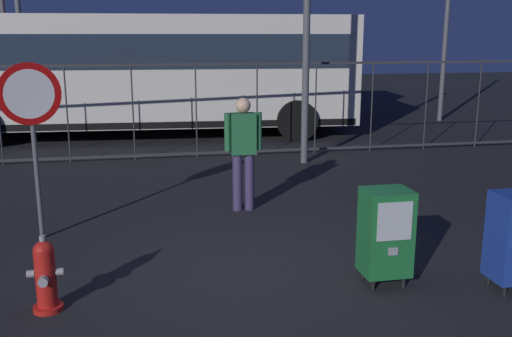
# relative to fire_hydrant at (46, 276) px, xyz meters

# --- Properties ---
(ground_plane) EXTENTS (60.00, 60.00, 0.00)m
(ground_plane) POSITION_rel_fire_hydrant_xyz_m (2.03, 0.46, -0.35)
(ground_plane) COLOR black
(fire_hydrant) EXTENTS (0.33, 0.32, 0.75)m
(fire_hydrant) POSITION_rel_fire_hydrant_xyz_m (0.00, 0.00, 0.00)
(fire_hydrant) COLOR red
(fire_hydrant) RESTS_ON ground_plane
(newspaper_box_primary) EXTENTS (0.48, 0.42, 1.02)m
(newspaper_box_primary) POSITION_rel_fire_hydrant_xyz_m (3.37, -0.03, 0.22)
(newspaper_box_primary) COLOR black
(newspaper_box_primary) RESTS_ON ground_plane
(stop_sign) EXTENTS (0.71, 0.31, 2.23)m
(stop_sign) POSITION_rel_fire_hydrant_xyz_m (-0.38, 2.10, 1.25)
(stop_sign) COLOR #4C4F54
(stop_sign) RESTS_ON ground_plane
(pedestrian) EXTENTS (0.55, 0.22, 1.67)m
(pedestrian) POSITION_rel_fire_hydrant_xyz_m (2.37, 2.83, 0.60)
(pedestrian) COLOR #382D51
(pedestrian) RESTS_ON ground_plane
(fence_barrier) EXTENTS (18.03, 0.04, 2.00)m
(fence_barrier) POSITION_rel_fire_hydrant_xyz_m (2.03, 6.65, 0.67)
(fence_barrier) COLOR #2D2D33
(fence_barrier) RESTS_ON ground_plane
(bus_near) EXTENTS (10.64, 3.32, 3.00)m
(bus_near) POSITION_rel_fire_hydrant_xyz_m (1.01, 9.65, 1.36)
(bus_near) COLOR beige
(bus_near) RESTS_ON ground_plane
(bus_far) EXTENTS (10.66, 3.41, 3.00)m
(bus_far) POSITION_rel_fire_hydrant_xyz_m (2.19, 13.42, 1.36)
(bus_far) COLOR red
(bus_far) RESTS_ON ground_plane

